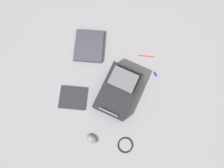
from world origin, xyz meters
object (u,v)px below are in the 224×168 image
Objects in this scene: backpack at (119,91)px; computer_mouse at (92,139)px; laptop at (89,46)px; book_comic at (73,98)px; cable_coil at (125,145)px; pen_black at (147,56)px; usb_stick at (155,74)px.

computer_mouse is (0.46, -0.05, -0.05)m from backpack.
laptop reaches higher than book_comic.
computer_mouse is at bearing 49.61° from book_comic.
computer_mouse is 0.29m from cable_coil.
cable_coil reaches higher than pen_black.
backpack is at bearing -15.29° from pen_black.
backpack is at bearing -174.71° from computer_mouse.
usb_stick is (-0.68, 0.02, -0.00)m from cable_coil.
backpack is 0.41m from book_comic.
backpack is 3.04× the size of pen_black.
pen_black is at bearing -178.88° from computer_mouse.
laptop is 0.95m from cable_coil.
cable_coil is at bearing 42.87° from laptop.
laptop is 2.56× the size of pen_black.
computer_mouse reaches higher than laptop.
computer_mouse is at bearing -6.60° from backpack.
usb_stick is at bearing 45.71° from pen_black.
book_comic is 6.20× the size of usb_stick.
laptop reaches higher than pen_black.
book_comic is 2.16× the size of cable_coil.
cable_coil is (0.40, 0.23, -0.07)m from backpack.
book_comic is 1.95× the size of pen_black.
backpack is at bearing 120.43° from book_comic.
pen_black is at bearing 102.74° from laptop.
computer_mouse is at bearing 25.68° from laptop.
usb_stick is (-0.49, 0.60, -0.01)m from book_comic.
computer_mouse is 0.67× the size of pen_black.
book_comic is at bearing 7.27° from laptop.
cable_coil is 0.68m from usb_stick.
computer_mouse is at bearing -10.77° from pen_black.
pen_black is (-0.87, 0.17, -0.01)m from computer_mouse.
book_comic reaches higher than pen_black.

